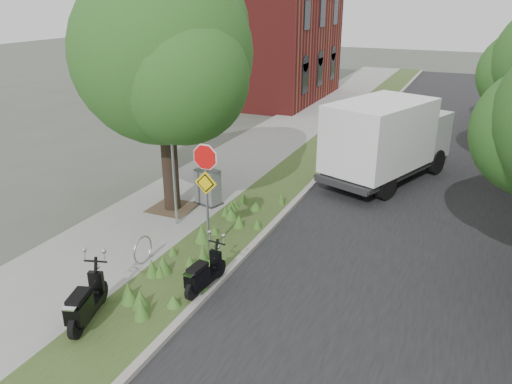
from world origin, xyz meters
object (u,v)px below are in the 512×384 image
utility_cabinet (208,187)px  scooter_far (202,277)px  box_truck (387,137)px  scooter_near (84,308)px  sign_assembly (206,177)px

utility_cabinet → scooter_far: bearing=-62.4°
scooter_far → box_truck: 10.15m
scooter_near → box_truck: box_truck is taller
sign_assembly → box_truck: (3.22, 8.03, -0.57)m
scooter_far → utility_cabinet: utility_cabinet is taller
sign_assembly → scooter_far: bearing=-65.6°
utility_cabinet → box_truck: bearing=45.3°
scooter_near → sign_assembly: bearing=77.8°
sign_assembly → scooter_near: bearing=-102.2°
scooter_far → utility_cabinet: bearing=117.6°
sign_assembly → utility_cabinet: size_ratio=2.69×
box_truck → scooter_far: bearing=-104.0°
sign_assembly → scooter_far: 2.64m
sign_assembly → utility_cabinet: sign_assembly is taller
sign_assembly → scooter_near: size_ratio=1.83×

